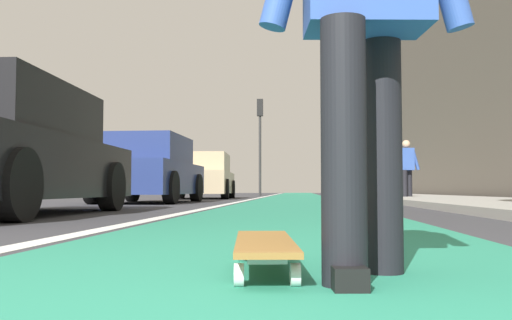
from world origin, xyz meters
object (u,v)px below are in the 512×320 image
Objects in this scene: skateboard at (264,245)px; pedestrian_distant at (407,166)px; parked_car_near at (2,152)px; traffic_light at (260,129)px; parked_car_far at (201,177)px; parked_car_mid at (149,171)px.

pedestrian_distant is (13.58, -3.06, 0.85)m from skateboard.
parked_car_near is 0.99× the size of traffic_light.
traffic_light reaches higher than pedestrian_distant.
traffic_light is at bearing -9.57° from parked_car_far.
skateboard is 0.52× the size of pedestrian_distant.
parked_car_mid reaches higher than parked_car_far.
parked_car_near reaches higher than skateboard.
traffic_light is 11.91m from pedestrian_distant.
parked_car_mid is 0.90× the size of traffic_light.
pedestrian_distant is at bearing -63.17° from parked_car_mid.
parked_car_near is 2.73× the size of pedestrian_distant.
traffic_light is at bearing -4.44° from parked_car_near.
parked_car_far is 2.64× the size of pedestrian_distant.
pedestrian_distant is at bearing -33.90° from parked_car_near.
parked_car_mid is (10.39, 3.25, 0.63)m from skateboard.
parked_car_mid is 2.50× the size of pedestrian_distant.
pedestrian_distant reaches higher than parked_car_far.
pedestrian_distant reaches higher than parked_car_mid.
pedestrian_distant is (-10.68, -4.77, -2.20)m from traffic_light.
parked_car_mid is at bearing 116.83° from pedestrian_distant.
parked_car_far is at bearing 170.43° from traffic_light.
parked_car_far is (12.02, -0.20, -0.02)m from parked_car_near.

